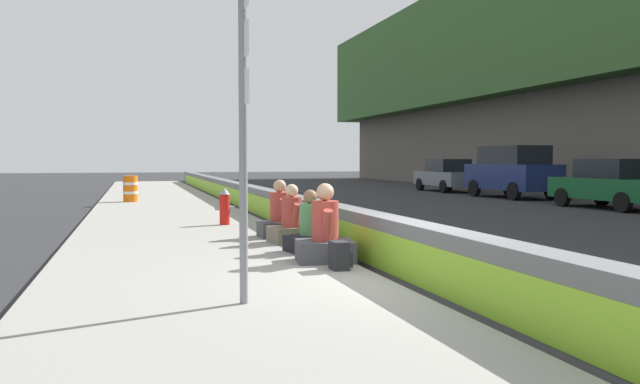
{
  "coord_description": "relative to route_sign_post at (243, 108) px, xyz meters",
  "views": [
    {
      "loc": [
        -7.78,
        3.59,
        1.68
      ],
      "look_at": [
        6.52,
        -0.52,
        0.94
      ],
      "focal_mm": 36.4,
      "sensor_mm": 36.0,
      "label": 1
    }
  ],
  "objects": [
    {
      "name": "construction_barrel",
      "position": [
        17.9,
        1.26,
        -1.61
      ],
      "size": [
        0.54,
        0.54,
        0.95
      ],
      "color": "orange",
      "rests_on": "sidewalk_strip"
    },
    {
      "name": "parked_car_midline",
      "position": [
        24.11,
        -14.74,
        -1.37
      ],
      "size": [
        4.51,
        1.97,
        1.71
      ],
      "color": "slate",
      "rests_on": "ground_plane"
    },
    {
      "name": "sidewalk_strip",
      "position": [
        0.93,
        0.18,
        -2.16
      ],
      "size": [
        80.0,
        4.4,
        0.14
      ],
      "primitive_type": "cube",
      "color": "gray",
      "rests_on": "ground_plane"
    },
    {
      "name": "parked_car_third",
      "position": [
        11.62,
        -14.58,
        -1.37
      ],
      "size": [
        4.56,
        2.06,
        1.71
      ],
      "color": "#145128",
      "rests_on": "ground_plane"
    },
    {
      "name": "route_sign_post",
      "position": [
        0.0,
        0.0,
        0.0
      ],
      "size": [
        0.44,
        0.09,
        3.6
      ],
      "color": "gray",
      "rests_on": "sidewalk_strip"
    },
    {
      "name": "seated_person_far",
      "position": [
        5.8,
        -1.67,
        -1.74
      ],
      "size": [
        0.73,
        0.83,
        1.15
      ],
      "color": "#424247",
      "rests_on": "sidewalk_strip"
    },
    {
      "name": "jersey_barrier",
      "position": [
        0.93,
        -2.46,
        -1.81
      ],
      "size": [
        76.0,
        0.45,
        0.85
      ],
      "color": "slate",
      "rests_on": "ground_plane"
    },
    {
      "name": "fire_hydrant",
      "position": [
        8.49,
        -0.93,
        -1.65
      ],
      "size": [
        0.26,
        0.46,
        0.88
      ],
      "color": "red",
      "rests_on": "sidewalk_strip"
    },
    {
      "name": "backpack",
      "position": [
        1.75,
        -1.64,
        -1.9
      ],
      "size": [
        0.32,
        0.28,
        0.4
      ],
      "color": "#232328",
      "rests_on": "sidewalk_strip"
    },
    {
      "name": "seated_person_foreground",
      "position": [
        2.5,
        -1.64,
        -1.72
      ],
      "size": [
        0.84,
        0.94,
        1.19
      ],
      "color": "#424247",
      "rests_on": "sidewalk_strip"
    },
    {
      "name": "ground_plane",
      "position": [
        0.93,
        -2.47,
        -2.23
      ],
      "size": [
        160.0,
        160.0,
        0.0
      ],
      "primitive_type": "plane",
      "color": "#2B2B2D",
      "rests_on": "ground"
    },
    {
      "name": "parked_car_fourth",
      "position": [
        18.08,
        -14.8,
        -1.05
      ],
      "size": [
        4.85,
        2.16,
        2.28
      ],
      "color": "navy",
      "rests_on": "ground_plane"
    },
    {
      "name": "seated_person_rear",
      "position": [
        4.86,
        -1.69,
        -1.75
      ],
      "size": [
        0.76,
        0.86,
        1.09
      ],
      "color": "#706651",
      "rests_on": "sidewalk_strip"
    },
    {
      "name": "seated_person_middle",
      "position": [
        3.59,
        -1.71,
        -1.77
      ],
      "size": [
        0.76,
        0.85,
        1.04
      ],
      "color": "black",
      "rests_on": "sidewalk_strip"
    }
  ]
}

